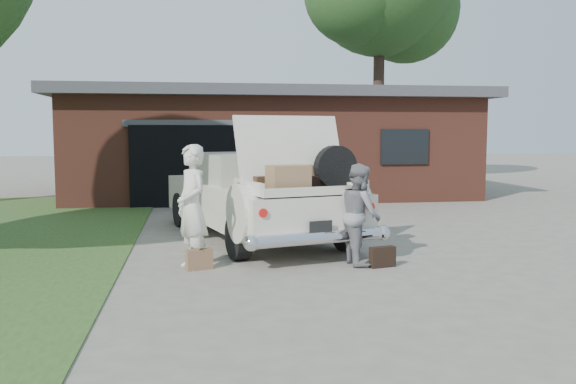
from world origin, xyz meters
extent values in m
plane|color=gray|center=(0.00, 0.00, 0.00)|extent=(90.00, 90.00, 0.00)
cube|color=brown|center=(1.00, 11.50, 1.50)|extent=(12.00, 7.00, 3.00)
cube|color=#4C4C51|center=(1.00, 11.50, 3.15)|extent=(12.80, 7.80, 0.30)
cube|color=black|center=(-1.50, 8.05, 1.10)|extent=(3.20, 0.30, 2.20)
cube|color=#4C4C51|center=(-1.50, 7.98, 2.25)|extent=(3.50, 0.12, 0.18)
cube|color=black|center=(4.50, 7.98, 1.60)|extent=(1.40, 0.08, 1.00)
cylinder|color=#38281E|center=(6.06, 15.50, 3.18)|extent=(0.44, 0.44, 6.35)
sphere|color=#2D5021|center=(7.36, 16.08, 7.03)|extent=(4.36, 4.36, 4.36)
cube|color=beige|center=(-0.28, 2.96, 0.69)|extent=(3.41, 5.84, 0.71)
cube|color=#B2B09C|center=(-0.36, 3.28, 1.32)|extent=(2.31, 2.58, 0.57)
cube|color=black|center=(-0.62, 4.29, 1.29)|extent=(1.67, 0.52, 0.48)
cube|color=black|center=(-0.10, 2.27, 1.29)|extent=(1.67, 0.52, 0.48)
cylinder|color=black|center=(-0.74, 0.91, 0.36)|extent=(0.42, 0.76, 0.72)
cylinder|color=black|center=(1.13, 1.40, 0.36)|extent=(0.42, 0.76, 0.72)
cylinder|color=black|center=(-1.68, 4.52, 0.36)|extent=(0.42, 0.76, 0.72)
cylinder|color=black|center=(0.18, 5.01, 0.36)|extent=(0.42, 0.76, 0.72)
cylinder|color=silver|center=(0.43, 0.25, 0.44)|extent=(2.23, 0.76, 0.20)
cylinder|color=#A5140F|center=(-0.46, 0.10, 0.86)|extent=(0.16, 0.14, 0.13)
cylinder|color=#A5140F|center=(1.28, 0.56, 0.86)|extent=(0.16, 0.14, 0.13)
cube|color=black|center=(0.44, 0.23, 0.60)|extent=(0.37, 0.12, 0.19)
cube|color=black|center=(0.25, 0.94, 1.06)|extent=(1.95, 1.60, 0.04)
cube|color=beige|center=(-0.60, 0.72, 1.17)|extent=(0.37, 1.18, 0.20)
cube|color=beige|center=(1.10, 1.17, 1.17)|extent=(0.37, 1.18, 0.20)
cube|color=beige|center=(0.40, 0.36, 1.13)|extent=(1.71, 0.51, 0.13)
cube|color=beige|center=(0.15, 1.33, 1.68)|extent=(1.90, 0.90, 1.21)
cube|color=#4A311F|center=(-0.16, 1.13, 1.20)|extent=(0.82, 0.63, 0.23)
cube|color=#A17852|center=(0.01, 0.63, 1.30)|extent=(0.69, 0.54, 0.42)
cube|color=black|center=(0.39, 1.11, 1.20)|extent=(0.82, 0.64, 0.22)
cube|color=olive|center=(0.23, 1.20, 1.38)|extent=(0.64, 0.50, 0.20)
cylinder|color=black|center=(0.85, 1.04, 1.44)|extent=(0.74, 0.35, 0.71)
imported|color=silver|center=(-1.46, 0.43, 0.92)|extent=(0.67, 0.79, 1.84)
imported|color=gray|center=(1.07, 0.34, 0.77)|extent=(0.65, 0.80, 1.54)
cube|color=#8C6447|center=(-1.36, 0.31, 0.15)|extent=(0.41, 0.24, 0.31)
cube|color=black|center=(1.35, 0.06, 0.15)|extent=(0.42, 0.22, 0.31)
camera|label=1|loc=(-1.44, -8.58, 2.02)|focal=38.00mm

